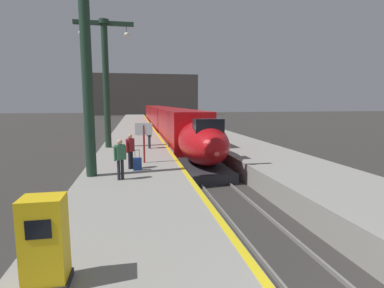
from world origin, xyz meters
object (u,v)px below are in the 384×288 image
Objects in this scene: highspeed_train_main at (164,119)px; passenger_mid_platform at (149,134)px; station_column_mid at (85,41)px; rolling_suitcase at (137,164)px; departure_info_board at (144,135)px; ticket_machine_yellow at (45,245)px; passenger_far_waiting at (120,156)px; passenger_near_edge at (130,149)px; station_column_far at (106,72)px.

highspeed_train_main is 21.17m from passenger_mid_platform.
station_column_mid is 9.33m from passenger_mid_platform.
station_column_mid is 9.64× the size of rolling_suitcase.
ticket_machine_yellow is at bearing -100.73° from departure_info_board.
passenger_far_waiting reaches higher than rolling_suitcase.
highspeed_train_main is 5.98× the size of station_column_mid.
station_column_mid is 5.60× the size of passenger_near_edge.
passenger_near_edge is 9.33m from ticket_machine_yellow.
passenger_mid_platform is 0.80× the size of departure_info_board.
passenger_far_waiting is (1.28, -0.90, -4.69)m from station_column_mid.
rolling_suitcase is (1.98, -7.86, -5.01)m from station_column_far.
highspeed_train_main is at bearing 73.49° from station_column_far.
station_column_far is at bearing -106.51° from highspeed_train_main.
station_column_far is 5.49× the size of ticket_machine_yellow.
departure_info_board is (1.08, 3.38, 0.52)m from passenger_far_waiting.
highspeed_train_main is 57.70× the size of rolling_suitcase.
passenger_far_waiting is at bearing -107.65° from departure_info_board.
passenger_near_edge is 1.06× the size of ticket_machine_yellow.
station_column_far reaches higher than rolling_suitcase.
departure_info_board is at bearing -95.76° from passenger_mid_platform.
passenger_mid_platform is (2.87, 7.54, -4.69)m from station_column_mid.
highspeed_train_main is 29.75m from passenger_far_waiting.
station_column_far is at bearing 97.68° from passenger_far_waiting.
ticket_machine_yellow is (0.35, -8.10, -4.94)m from station_column_mid.
highspeed_train_main is 26.26m from departure_info_board.
station_column_mid is at bearing -145.67° from passenger_near_edge.
highspeed_train_main is 33.53× the size of passenger_far_waiting.
departure_info_board is (2.36, 2.49, -4.17)m from station_column_mid.
station_column_far is (0.00, 8.59, -0.36)m from station_column_mid.
highspeed_train_main is 27.69m from passenger_near_edge.
rolling_suitcase is (0.32, -0.40, -0.69)m from passenger_near_edge.
ticket_machine_yellow is (-2.52, -15.64, -0.25)m from passenger_mid_platform.
station_column_far reaches higher than passenger_near_edge.
rolling_suitcase is at bearing 66.74° from passenger_far_waiting.
highspeed_train_main is at bearing 81.07° from passenger_far_waiting.
departure_info_board is at bearing 62.81° from passenger_near_edge.
departure_info_board is (2.01, 10.58, 0.77)m from ticket_machine_yellow.
passenger_near_edge is 1.00× the size of passenger_far_waiting.
station_column_mid reaches higher than passenger_far_waiting.
rolling_suitcase is (1.98, 0.73, -5.37)m from station_column_mid.
highspeed_train_main reaches higher than rolling_suitcase.
highspeed_train_main is 33.53× the size of passenger_near_edge.
departure_info_board reaches higher than passenger_far_waiting.
station_column_mid is 5.60× the size of passenger_mid_platform.
station_column_far is (-5.90, -19.90, 4.40)m from highspeed_train_main.
passenger_near_edge is 1.00× the size of passenger_mid_platform.
ticket_machine_yellow is at bearing -100.46° from rolling_suitcase.
station_column_mid is at bearing -90.00° from station_column_far.
station_column_far reaches higher than ticket_machine_yellow.
station_column_far is 9.53m from rolling_suitcase.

